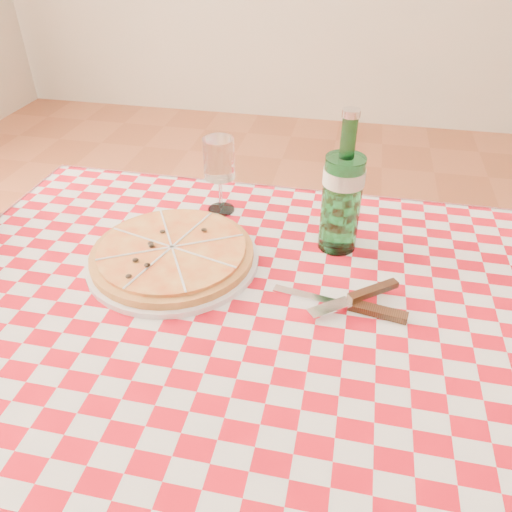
{
  "coord_description": "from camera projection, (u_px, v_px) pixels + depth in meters",
  "views": [
    {
      "loc": [
        0.13,
        -0.67,
        1.36
      ],
      "look_at": [
        -0.02,
        0.06,
        0.82
      ],
      "focal_mm": 35.0,
      "sensor_mm": 36.0,
      "label": 1
    }
  ],
  "objects": [
    {
      "name": "tablecloth",
      "position": [
        260.0,
        305.0,
        0.91
      ],
      "size": [
        1.3,
        0.9,
        0.01
      ],
      "primitive_type": "cube",
      "color": "#B20A19",
      "rests_on": "dining_table"
    },
    {
      "name": "wine_glass",
      "position": [
        220.0,
        176.0,
        1.12
      ],
      "size": [
        0.09,
        0.09,
        0.18
      ],
      "primitive_type": null,
      "rotation": [
        0.0,
        0.0,
        0.38
      ],
      "color": "silver",
      "rests_on": "tablecloth"
    },
    {
      "name": "water_bottle",
      "position": [
        343.0,
        184.0,
        0.97
      ],
      "size": [
        0.1,
        0.1,
        0.29
      ],
      "primitive_type": null,
      "rotation": [
        0.0,
        0.0,
        -0.29
      ],
      "color": "#19652B",
      "rests_on": "tablecloth"
    },
    {
      "name": "dining_table",
      "position": [
        260.0,
        342.0,
        0.96
      ],
      "size": [
        1.2,
        0.8,
        0.75
      ],
      "color": "brown",
      "rests_on": "ground"
    },
    {
      "name": "pizza_plate",
      "position": [
        172.0,
        253.0,
        1.0
      ],
      "size": [
        0.42,
        0.42,
        0.04
      ],
      "primitive_type": null,
      "rotation": [
        0.0,
        0.0,
        -0.27
      ],
      "color": "#C18740",
      "rests_on": "tablecloth"
    },
    {
      "name": "cutlery",
      "position": [
        349.0,
        301.0,
        0.89
      ],
      "size": [
        0.32,
        0.29,
        0.03
      ],
      "primitive_type": null,
      "rotation": [
        0.0,
        0.0,
        0.32
      ],
      "color": "silver",
      "rests_on": "tablecloth"
    }
  ]
}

